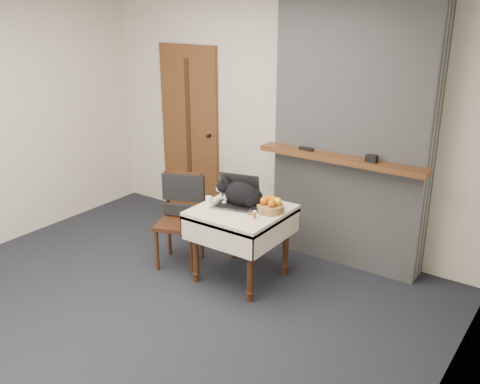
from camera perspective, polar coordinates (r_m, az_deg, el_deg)
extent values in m
plane|color=black|center=(4.68, -9.44, -12.42)|extent=(4.50, 4.50, 0.00)
cube|color=beige|center=(5.67, 4.11, 7.86)|extent=(4.50, 0.02, 2.60)
cube|color=beige|center=(3.05, 21.00, -4.21)|extent=(0.02, 4.00, 2.60)
cube|color=brown|center=(6.40, -5.36, 6.47)|extent=(0.82, 0.05, 2.00)
cube|color=#3B1D10|center=(6.38, -5.53, 6.42)|extent=(0.06, 0.01, 1.70)
cylinder|color=black|center=(6.17, -3.35, 6.01)|extent=(0.04, 0.06, 0.04)
cube|color=gray|center=(5.14, 11.89, 6.22)|extent=(1.50, 0.30, 2.60)
cube|color=brown|center=(4.97, 10.61, 3.47)|extent=(1.62, 0.18, 0.05)
cube|color=black|center=(5.11, 7.07, 4.57)|extent=(0.14, 0.04, 0.03)
cube|color=black|center=(4.85, 13.86, 3.48)|extent=(0.10, 0.07, 0.06)
cylinder|color=#3B1D10|center=(4.91, -4.76, -6.22)|extent=(0.06, 0.06, 0.64)
sphere|color=#3B1D10|center=(5.02, -4.68, -8.68)|extent=(0.07, 0.07, 0.07)
cylinder|color=#3B1D10|center=(4.59, 1.08, -8.14)|extent=(0.06, 0.06, 0.64)
sphere|color=#3B1D10|center=(4.71, 1.06, -10.72)|extent=(0.07, 0.07, 0.07)
cylinder|color=#3B1D10|center=(5.34, -0.65, -3.92)|extent=(0.06, 0.06, 0.64)
sphere|color=#3B1D10|center=(5.44, -0.64, -6.23)|extent=(0.07, 0.07, 0.07)
cylinder|color=#3B1D10|center=(5.05, 4.91, -5.49)|extent=(0.06, 0.06, 0.64)
sphere|color=#3B1D10|center=(5.15, 4.84, -7.90)|extent=(0.07, 0.07, 0.07)
cube|color=beige|center=(4.82, 0.15, -2.12)|extent=(0.78, 0.78, 0.06)
cube|color=beige|center=(4.58, -2.62, -4.88)|extent=(0.78, 0.01, 0.22)
cube|color=beige|center=(5.16, 2.60, -1.94)|extent=(0.78, 0.01, 0.22)
cube|color=beige|center=(5.08, -3.42, -2.33)|extent=(0.01, 0.78, 0.22)
cube|color=beige|center=(4.67, 4.03, -4.39)|extent=(0.01, 0.78, 0.22)
cube|color=#B7B7BC|center=(4.82, -0.69, -1.58)|extent=(0.43, 0.35, 0.02)
cube|color=black|center=(4.82, -0.69, -1.43)|extent=(0.35, 0.25, 0.00)
cube|color=black|center=(4.91, -0.02, 0.58)|extent=(0.38, 0.16, 0.26)
cube|color=#A1BFEB|center=(4.91, -0.03, 0.57)|extent=(0.35, 0.14, 0.23)
ellipsoid|color=black|center=(4.83, 0.15, -0.24)|extent=(0.39, 0.27, 0.23)
ellipsoid|color=black|center=(4.80, 1.34, -0.68)|extent=(0.22, 0.24, 0.19)
sphere|color=black|center=(4.88, -1.77, 0.66)|extent=(0.15, 0.15, 0.13)
ellipsoid|color=white|center=(4.91, -2.22, 0.37)|extent=(0.07, 0.08, 0.06)
ellipsoid|color=white|center=(4.90, -1.42, -0.47)|extent=(0.07, 0.08, 0.09)
cone|color=black|center=(4.83, -1.87, 1.24)|extent=(0.05, 0.06, 0.05)
cone|color=black|center=(4.89, -1.46, 1.50)|extent=(0.05, 0.06, 0.05)
cylinder|color=black|center=(4.73, 1.81, -1.85)|extent=(0.20, 0.07, 0.04)
sphere|color=white|center=(4.89, -1.69, -1.17)|extent=(0.04, 0.04, 0.04)
sphere|color=white|center=(4.96, -1.25, -0.84)|extent=(0.04, 0.04, 0.04)
cylinder|color=white|center=(4.93, -3.36, -0.86)|extent=(0.06, 0.06, 0.07)
cylinder|color=#A24614|center=(4.60, 1.57, -2.49)|extent=(0.03, 0.03, 0.06)
cylinder|color=white|center=(4.58, 1.58, -2.09)|extent=(0.03, 0.03, 0.01)
cylinder|color=olive|center=(4.74, 3.24, -1.73)|extent=(0.24, 0.24, 0.07)
sphere|color=#DA5912|center=(4.72, 2.57, -0.95)|extent=(0.07, 0.07, 0.07)
sphere|color=#DA5912|center=(4.66, 3.41, -1.20)|extent=(0.07, 0.07, 0.07)
sphere|color=#DA5912|center=(4.75, 3.57, -0.80)|extent=(0.07, 0.07, 0.07)
sphere|color=yellow|center=(4.71, 4.04, -1.01)|extent=(0.07, 0.07, 0.07)
sphere|color=#DA5912|center=(4.76, 3.11, -0.74)|extent=(0.07, 0.07, 0.07)
cube|color=black|center=(4.73, 1.42, -2.12)|extent=(0.14, 0.04, 0.01)
cube|color=#3B1D10|center=(5.21, -6.51, -3.37)|extent=(0.52, 0.52, 0.04)
cylinder|color=#3B1D10|center=(5.21, -8.84, -6.10)|extent=(0.03, 0.03, 0.43)
cylinder|color=#3B1D10|center=(5.10, -5.21, -6.53)|extent=(0.03, 0.03, 0.43)
cylinder|color=#3B1D10|center=(5.50, -7.54, -4.58)|extent=(0.03, 0.03, 0.43)
cylinder|color=#3B1D10|center=(5.40, -4.09, -4.95)|extent=(0.03, 0.03, 0.43)
cylinder|color=#3B1D10|center=(5.33, -7.76, -0.12)|extent=(0.03, 0.03, 0.48)
cylinder|color=#3B1D10|center=(5.22, -4.21, -0.41)|extent=(0.03, 0.03, 0.48)
cube|color=#3B1D10|center=(5.24, -6.04, 0.72)|extent=(0.33, 0.16, 0.27)
cube|color=black|center=(5.24, -6.06, 0.49)|extent=(0.41, 0.21, 0.27)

